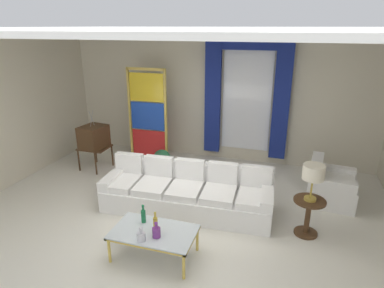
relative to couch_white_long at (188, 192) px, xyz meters
The scene contains 17 objects.
ground_plane 0.55m from the couch_white_long, 101.85° to the right, with size 16.00×16.00×0.00m, color silver.
wall_rear 2.87m from the couch_white_long, 92.07° to the left, with size 8.00×0.12×3.00m, color beige.
wall_left 3.94m from the couch_white_long, behind, with size 0.12×7.00×3.00m, color beige.
ceiling_slab 2.74m from the couch_white_long, 105.03° to the left, with size 8.00×7.60×0.04m, color white.
curtained_window 2.90m from the couch_white_long, 76.42° to the left, with size 2.00×0.17×2.70m.
couch_white_long is the anchor object (origin of this frame).
coffee_table 1.39m from the couch_white_long, 91.60° to the right, with size 1.15×0.68×0.41m.
bottle_blue_decanter 1.41m from the couch_white_long, 90.35° to the right, with size 0.06×0.06×0.31m.
bottle_crystal_tall 1.51m from the couch_white_long, 88.07° to the right, with size 0.11×0.11×0.23m.
bottle_amber_squat 1.65m from the couch_white_long, 93.78° to the right, with size 0.11×0.11×0.21m.
bottle_ruby_flask 1.27m from the couch_white_long, 102.18° to the right, with size 0.07×0.07×0.28m.
vintage_tv 2.78m from the couch_white_long, 157.49° to the left, with size 0.62×0.66×1.35m.
armchair_white 2.59m from the couch_white_long, 22.90° to the left, with size 0.90×0.89×0.80m.
stained_glass_divider 2.53m from the couch_white_long, 130.56° to the left, with size 0.95×0.05×2.20m.
peacock_figurine 1.81m from the couch_white_long, 128.20° to the left, with size 0.44×0.60×0.50m.
round_side_table 2.01m from the couch_white_long, ahead, with size 0.48×0.48×0.59m.
table_lamp_brass 2.13m from the couch_white_long, ahead, with size 0.32×0.32×0.57m.
Camera 1 is at (1.72, -4.48, 3.06)m, focal length 30.99 mm.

